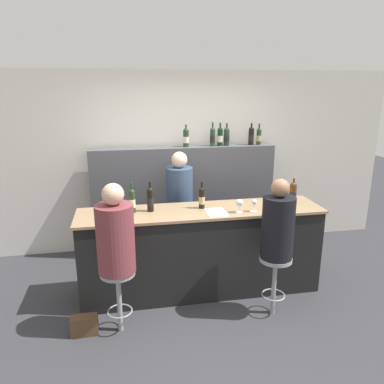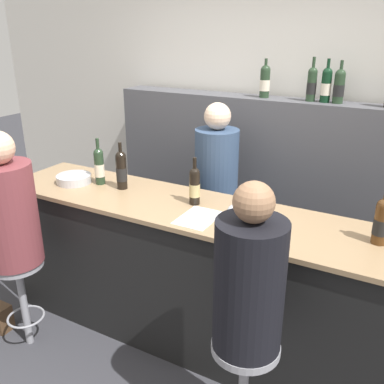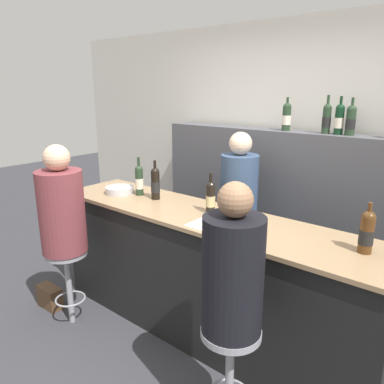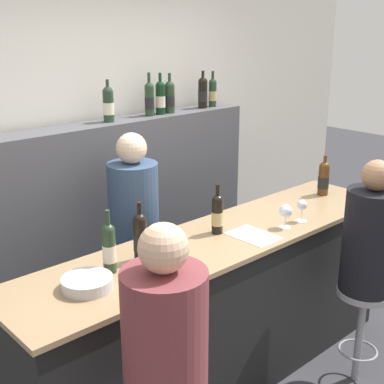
{
  "view_description": "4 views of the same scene",
  "coord_description": "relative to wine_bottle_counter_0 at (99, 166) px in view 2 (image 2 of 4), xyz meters",
  "views": [
    {
      "loc": [
        -0.85,
        -3.64,
        2.38
      ],
      "look_at": [
        -0.12,
        0.25,
        1.25
      ],
      "focal_mm": 35.0,
      "sensor_mm": 36.0,
      "label": 1
    },
    {
      "loc": [
        1.24,
        -1.9,
        2.11
      ],
      "look_at": [
        0.06,
        0.25,
        1.15
      ],
      "focal_mm": 40.0,
      "sensor_mm": 36.0,
      "label": 2
    },
    {
      "loc": [
        1.63,
        -1.82,
        1.95
      ],
      "look_at": [
        -0.2,
        0.4,
        1.14
      ],
      "focal_mm": 35.0,
      "sensor_mm": 36.0,
      "label": 3
    },
    {
      "loc": [
        -2.16,
        -1.79,
        2.28
      ],
      "look_at": [
        -0.25,
        0.3,
        1.36
      ],
      "focal_mm": 50.0,
      "sensor_mm": 36.0,
      "label": 4
    }
  ],
  "objects": [
    {
      "name": "wine_bottle_counter_3",
      "position": [
        1.91,
        -0.0,
        -0.01
      ],
      "size": [
        0.08,
        0.08,
        0.3
      ],
      "color": "#4C2D14",
      "rests_on": "bar_counter"
    },
    {
      "name": "guest_seated_left",
      "position": [
        -0.18,
        -0.67,
        -0.12
      ],
      "size": [
        0.36,
        0.36,
        0.87
      ],
      "color": "brown",
      "rests_on": "bar_stool_left"
    },
    {
      "name": "wine_glass_1",
      "position": [
        1.33,
        -0.23,
        -0.03
      ],
      "size": [
        0.07,
        0.07,
        0.15
      ],
      "color": "silver",
      "rests_on": "bar_counter"
    },
    {
      "name": "wine_bottle_counter_2",
      "position": [
        0.79,
        -0.0,
        -0.01
      ],
      "size": [
        0.07,
        0.07,
        0.31
      ],
      "color": "black",
      "rests_on": "bar_counter"
    },
    {
      "name": "wine_bottle_counter_1",
      "position": [
        0.2,
        -0.0,
        0.0
      ],
      "size": [
        0.08,
        0.08,
        0.34
      ],
      "color": "black",
      "rests_on": "bar_counter"
    },
    {
      "name": "bar_counter",
      "position": [
        0.77,
        -0.06,
        -0.65
      ],
      "size": [
        2.79,
        0.64,
        1.02
      ],
      "color": "black",
      "rests_on": "ground_plane"
    },
    {
      "name": "wine_bottle_backbar_2",
      "position": [
        1.3,
        1.16,
        0.53
      ],
      "size": [
        0.08,
        0.08,
        0.33
      ],
      "color": "black",
      "rests_on": "back_bar_cabinet"
    },
    {
      "name": "tasting_menu",
      "position": [
        0.91,
        -0.19,
        -0.14
      ],
      "size": [
        0.21,
        0.3,
        0.0
      ],
      "color": "white",
      "rests_on": "bar_counter"
    },
    {
      "name": "wine_bottle_counter_0",
      "position": [
        0.0,
        0.0,
        0.0
      ],
      "size": [
        0.07,
        0.07,
        0.34
      ],
      "color": "#233823",
      "rests_on": "bar_counter"
    },
    {
      "name": "metal_bowl",
      "position": [
        -0.19,
        -0.08,
        -0.11
      ],
      "size": [
        0.25,
        0.25,
        0.06
      ],
      "color": "#B7B7BC",
      "rests_on": "bar_counter"
    },
    {
      "name": "wine_glass_0",
      "position": [
        1.16,
        -0.23,
        -0.03
      ],
      "size": [
        0.08,
        0.08,
        0.15
      ],
      "color": "silver",
      "rests_on": "bar_counter"
    },
    {
      "name": "wine_bottle_backbar_3",
      "position": [
        1.4,
        1.16,
        0.52
      ],
      "size": [
        0.08,
        0.08,
        0.32
      ],
      "color": "#233823",
      "rests_on": "back_bar_cabinet"
    },
    {
      "name": "guest_seated_right",
      "position": [
        1.44,
        -0.67,
        -0.14
      ],
      "size": [
        0.33,
        0.33,
        0.84
      ],
      "color": "black",
      "rests_on": "bar_stool_right"
    },
    {
      "name": "ground_plane",
      "position": [
        0.77,
        -0.36,
        -1.16
      ],
      "size": [
        16.0,
        16.0,
        0.0
      ],
      "primitive_type": "plane",
      "color": "#333338"
    },
    {
      "name": "back_bar_cabinet",
      "position": [
        0.77,
        1.16,
        -0.38
      ],
      "size": [
        2.62,
        0.28,
        1.55
      ],
      "color": "#4C4C51",
      "rests_on": "ground_plane"
    },
    {
      "name": "wall_back",
      "position": [
        0.77,
        1.39,
        0.14
      ],
      "size": [
        6.4,
        0.05,
        2.6
      ],
      "color": "beige",
      "rests_on": "ground_plane"
    },
    {
      "name": "bar_stool_right",
      "position": [
        1.44,
        -0.67,
        -0.65
      ],
      "size": [
        0.34,
        0.34,
        0.66
      ],
      "color": "gray",
      "rests_on": "ground_plane"
    },
    {
      "name": "wine_bottle_backbar_0",
      "position": [
        0.81,
        1.16,
        0.52
      ],
      "size": [
        0.08,
        0.08,
        0.31
      ],
      "color": "#233823",
      "rests_on": "back_bar_cabinet"
    },
    {
      "name": "bar_stool_left",
      "position": [
        -0.18,
        -0.67,
        -0.65
      ],
      "size": [
        0.34,
        0.34,
        0.66
      ],
      "color": "gray",
      "rests_on": "ground_plane"
    },
    {
      "name": "bartender",
      "position": [
        0.63,
        0.65,
        -0.44
      ],
      "size": [
        0.34,
        0.34,
        1.57
      ],
      "color": "#334766",
      "rests_on": "ground_plane"
    },
    {
      "name": "wine_bottle_backbar_1",
      "position": [
        1.19,
        1.16,
        0.53
      ],
      "size": [
        0.07,
        0.07,
        0.33
      ],
      "color": "#233823",
      "rests_on": "back_bar_cabinet"
    }
  ]
}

